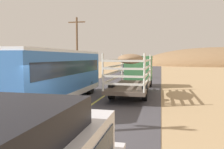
# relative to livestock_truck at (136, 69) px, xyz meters

# --- Properties ---
(ground_plane) EXTENTS (240.00, 240.00, 0.00)m
(ground_plane) POSITION_rel_livestock_truck_xyz_m (-1.88, -10.36, -1.79)
(ground_plane) COLOR tan
(road_surface) EXTENTS (8.00, 120.00, 0.02)m
(road_surface) POSITION_rel_livestock_truck_xyz_m (-1.88, -10.36, -1.78)
(road_surface) COLOR #423F44
(road_surface) RESTS_ON ground
(road_centre_line) EXTENTS (0.16, 117.60, 0.00)m
(road_centre_line) POSITION_rel_livestock_truck_xyz_m (-1.88, -10.36, -1.77)
(road_centre_line) COLOR #D8CC4C
(road_centre_line) RESTS_ON road_surface
(livestock_truck) EXTENTS (2.53, 9.70, 3.02)m
(livestock_truck) POSITION_rel_livestock_truck_xyz_m (0.00, 0.00, 0.00)
(livestock_truck) COLOR #3F7F4C
(livestock_truck) RESTS_ON road_surface
(bus) EXTENTS (2.54, 10.00, 3.21)m
(bus) POSITION_rel_livestock_truck_xyz_m (-4.24, -6.17, -0.04)
(bus) COLOR #3872C6
(bus) RESTS_ON road_surface
(car_far) EXTENTS (1.80, 4.40, 1.46)m
(car_far) POSITION_rel_livestock_truck_xyz_m (-4.51, 22.37, -1.10)
(car_far) COLOR silver
(car_far) RESTS_ON road_surface
(power_pole_mid) EXTENTS (2.20, 0.24, 7.81)m
(power_pole_mid) POSITION_rel_livestock_truck_xyz_m (-8.38, 7.50, 2.40)
(power_pole_mid) COLOR brown
(power_pole_mid) RESTS_ON ground
(distant_hill) EXTENTS (51.29, 25.46, 12.18)m
(distant_hill) POSITION_rel_livestock_truck_xyz_m (20.60, 59.15, -1.79)
(distant_hill) COLOR olive
(distant_hill) RESTS_ON ground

